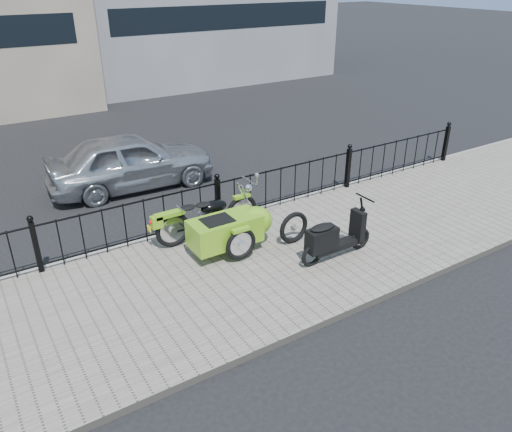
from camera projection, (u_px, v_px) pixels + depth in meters
ground at (252, 254)px, 9.42m from camera, size 120.00×120.00×0.00m
sidewalk at (266, 263)px, 9.01m from camera, size 30.00×3.80×0.12m
curb at (216, 222)px, 10.48m from camera, size 30.00×0.10×0.12m
iron_fence at (218, 202)px, 10.14m from camera, size 14.11×0.11×1.08m
motorcycle_sidecar at (230, 225)px, 9.20m from camera, size 2.28×1.48×0.98m
scooter at (333, 238)px, 8.87m from camera, size 1.57×0.46×1.07m
spare_tire at (294, 228)px, 9.44m from camera, size 0.64×0.10×0.64m
sedan_car at (131, 161)px, 12.04m from camera, size 4.03×1.79×1.35m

